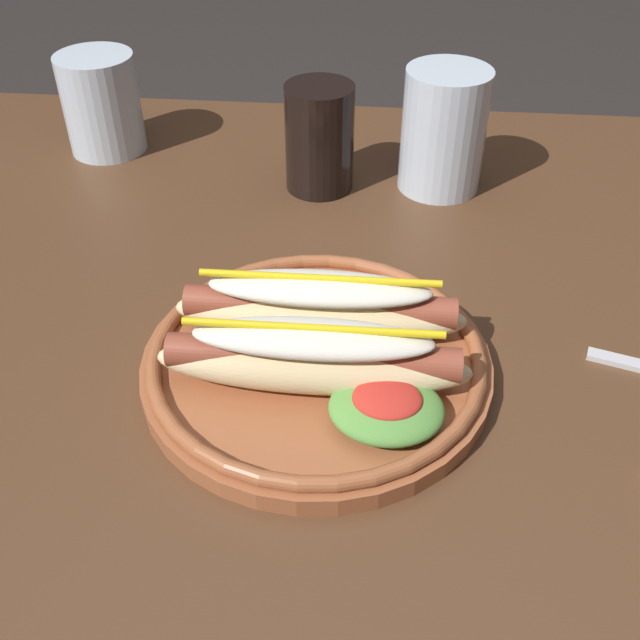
{
  "coord_description": "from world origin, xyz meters",
  "views": [
    {
      "loc": [
        0.01,
        -0.54,
        1.15
      ],
      "look_at": [
        -0.03,
        -0.08,
        0.77
      ],
      "focal_mm": 41.56,
      "sensor_mm": 36.0,
      "label": 1
    }
  ],
  "objects_px": {
    "soda_cup": "(319,138)",
    "water_cup": "(443,131)",
    "hot_dog_plate": "(319,351)",
    "extra_cup": "(102,104)"
  },
  "relations": [
    {
      "from": "soda_cup",
      "to": "water_cup",
      "type": "distance_m",
      "value": 0.13
    },
    {
      "from": "hot_dog_plate",
      "to": "soda_cup",
      "type": "bearing_deg",
      "value": 95.26
    },
    {
      "from": "water_cup",
      "to": "hot_dog_plate",
      "type": "bearing_deg",
      "value": -108.05
    },
    {
      "from": "soda_cup",
      "to": "hot_dog_plate",
      "type": "bearing_deg",
      "value": -84.74
    },
    {
      "from": "soda_cup",
      "to": "water_cup",
      "type": "xyz_separation_m",
      "value": [
        0.13,
        0.01,
        0.01
      ]
    },
    {
      "from": "hot_dog_plate",
      "to": "extra_cup",
      "type": "distance_m",
      "value": 0.47
    },
    {
      "from": "hot_dog_plate",
      "to": "water_cup",
      "type": "bearing_deg",
      "value": 71.95
    },
    {
      "from": "hot_dog_plate",
      "to": "water_cup",
      "type": "xyz_separation_m",
      "value": [
        0.1,
        0.32,
        0.04
      ]
    },
    {
      "from": "water_cup",
      "to": "extra_cup",
      "type": "height_order",
      "value": "water_cup"
    },
    {
      "from": "hot_dog_plate",
      "to": "soda_cup",
      "type": "distance_m",
      "value": 0.31
    }
  ]
}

